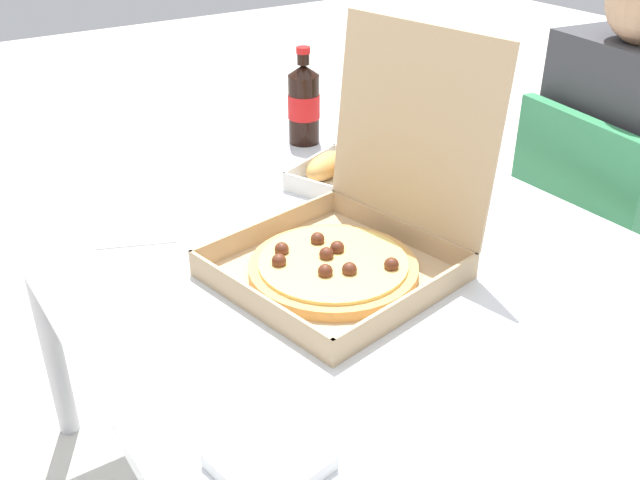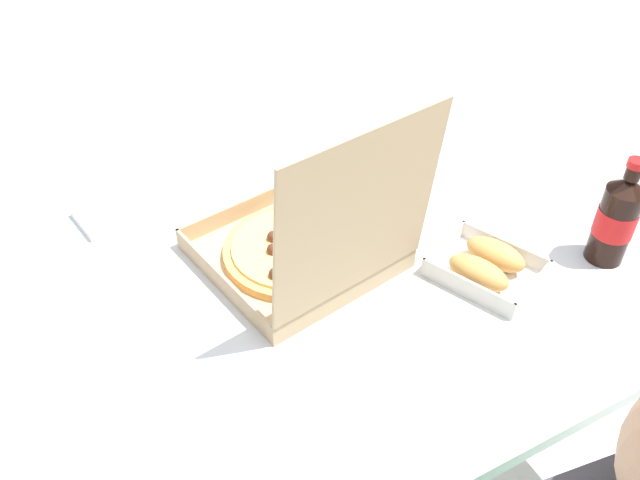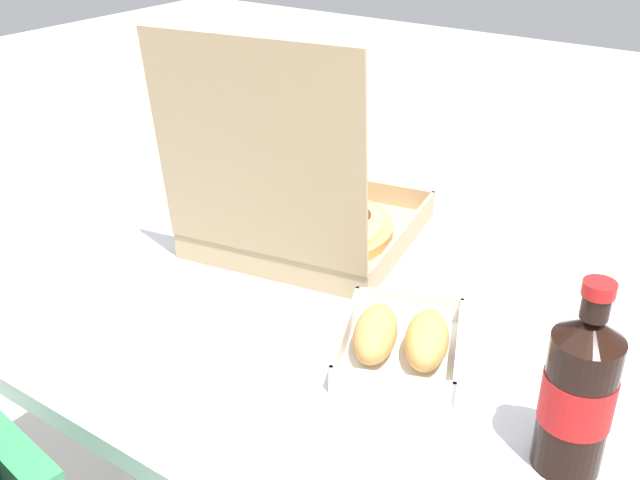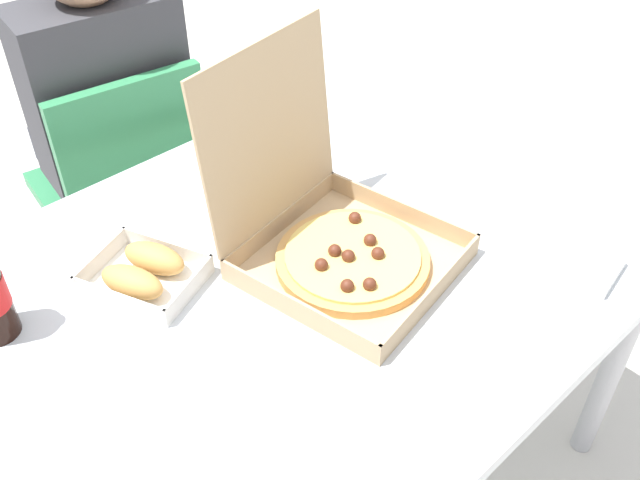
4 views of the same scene
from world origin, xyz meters
TOP-DOWN VIEW (x-y plane):
  - dining_table at (0.00, 0.00)m, footprint 1.33×0.96m
  - chair at (0.06, 0.72)m, footprint 0.45×0.45m
  - diner_person at (0.07, 0.77)m, footprint 0.38×0.44m
  - pizza_box_open at (0.08, -0.03)m, footprint 0.39×0.42m
  - bread_side_box at (-0.20, 0.15)m, footprint 0.21×0.23m
  - paper_menu at (-0.28, -0.25)m, footprint 0.25×0.22m
  - napkin_pile at (0.39, -0.35)m, footprint 0.13×0.13m

SIDE VIEW (x-z plane):
  - chair at x=0.06m, z-range 0.06..0.89m
  - dining_table at x=0.00m, z-range 0.28..0.98m
  - diner_person at x=0.07m, z-range 0.11..1.26m
  - paper_menu at x=-0.28m, z-range 0.70..0.70m
  - napkin_pile at x=0.39m, z-range 0.70..0.72m
  - bread_side_box at x=-0.20m, z-range 0.70..0.76m
  - pizza_box_open at x=0.08m, z-range 0.57..0.94m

